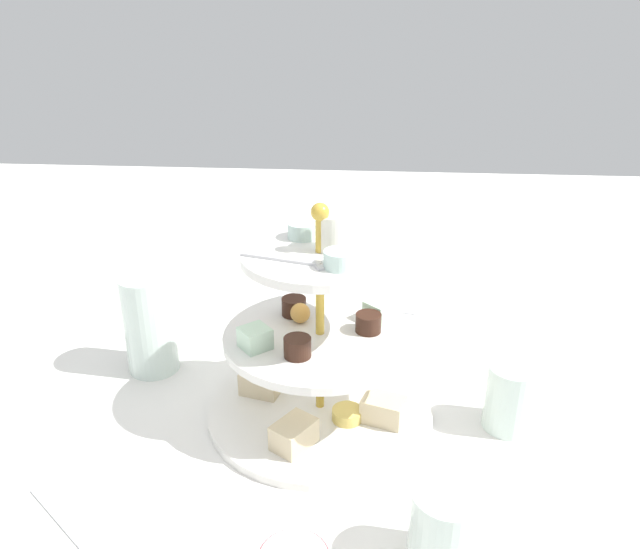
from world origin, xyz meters
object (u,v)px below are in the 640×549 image
tiered_serving_stand (320,354)px  butter_knife_right (75,531)px  butter_knife_left (364,305)px  water_glass_mid_back (511,397)px  water_glass_tall_right (150,324)px  water_glass_short_left (445,530)px

tiered_serving_stand → butter_knife_right: tiered_serving_stand is taller
tiered_serving_stand → butter_knife_left: size_ratio=1.61×
butter_knife_right → water_glass_mid_back: water_glass_mid_back is taller
butter_knife_right → water_glass_tall_right: bearing=132.7°
water_glass_mid_back → butter_knife_left: bearing=120.0°
water_glass_tall_right → water_glass_short_left: size_ratio=1.68×
water_glass_tall_right → water_glass_mid_back: bearing=-11.1°
water_glass_mid_back → tiered_serving_stand: bearing=177.9°
tiered_serving_stand → water_glass_tall_right: tiered_serving_stand is taller
tiered_serving_stand → butter_knife_left: (0.05, 0.29, -0.08)m
water_glass_tall_right → water_glass_mid_back: (0.46, -0.09, -0.03)m
butter_knife_right → water_glass_mid_back: size_ratio=2.08×
tiered_serving_stand → butter_knife_right: size_ratio=1.61×
butter_knife_left → water_glass_mid_back: 0.35m
water_glass_tall_right → butter_knife_right: (0.02, -0.29, -0.07)m
water_glass_tall_right → water_glass_mid_back: size_ratio=1.68×
water_glass_tall_right → tiered_serving_stand: bearing=-19.2°
tiered_serving_stand → butter_knife_right: bearing=-136.3°
water_glass_short_left → butter_knife_left: water_glass_short_left is taller
butter_knife_right → tiered_serving_stand: bearing=82.7°
water_glass_short_left → butter_knife_right: bearing=178.8°
butter_knife_left → butter_knife_right: 0.57m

